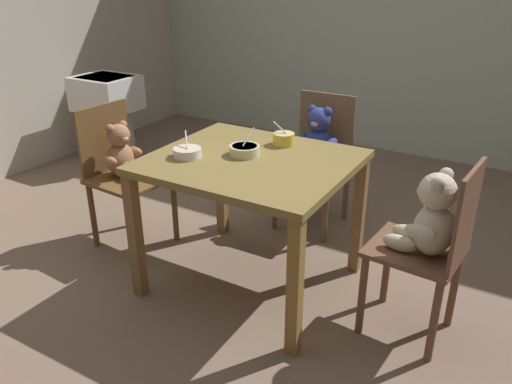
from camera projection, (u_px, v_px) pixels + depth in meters
ground_plane at (252, 283)px, 2.86m from camera, size 5.20×5.20×0.04m
wall_rear at (404, 2)px, 4.32m from camera, size 5.20×0.08×2.64m
dining_table at (251, 177)px, 2.59m from camera, size 0.99×0.88×0.73m
teddy_chair_far_center at (317, 146)px, 3.30m from camera, size 0.42×0.42×0.86m
teddy_chair_near_left at (122, 164)px, 3.06m from camera, size 0.45×0.44×0.86m
teddy_chair_near_right at (430, 230)px, 2.22m from camera, size 0.43×0.39×0.88m
porridge_bowl_cream_center at (245, 150)px, 2.59m from camera, size 0.16×0.17×0.13m
porridge_bowl_white_near_left at (187, 152)px, 2.56m from camera, size 0.14×0.14×0.12m
porridge_bowl_yellow_far_center at (284, 139)px, 2.73m from camera, size 0.13×0.12×0.12m
sink_basin at (108, 106)px, 4.39m from camera, size 0.49×0.43×0.75m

